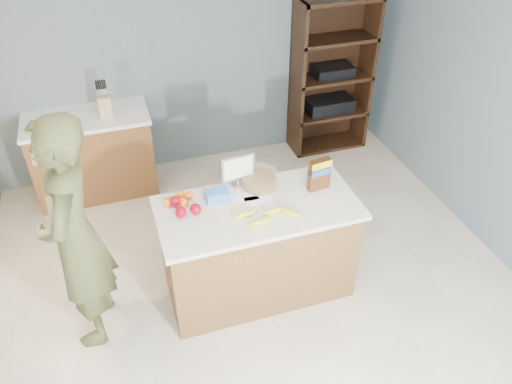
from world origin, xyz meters
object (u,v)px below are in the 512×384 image
object	(u,v)px
counter_peninsula	(258,252)
person	(75,238)
tv	(238,169)
cereal_box	(319,172)
shelving_unit	(330,78)

from	to	relation	value
counter_peninsula	person	world-z (taller)	person
tv	cereal_box	distance (m)	0.65
shelving_unit	person	bearing A→B (deg)	-144.78
person	cereal_box	bearing A→B (deg)	101.44
shelving_unit	tv	distance (m)	2.38
counter_peninsula	cereal_box	xyz separation A→B (m)	(0.53, 0.07, 0.64)
counter_peninsula	person	bearing A→B (deg)	179.79
tv	cereal_box	xyz separation A→B (m)	(0.60, -0.24, -0.00)
shelving_unit	person	distance (m)	3.54
person	counter_peninsula	bearing A→B (deg)	99.22
counter_peninsula	cereal_box	size ratio (longest dim) A/B	5.80
tv	cereal_box	world-z (taller)	tv
person	tv	xyz separation A→B (m)	(1.28, 0.31, 0.11)
shelving_unit	tv	bearing A→B (deg)	-132.99
shelving_unit	cereal_box	bearing A→B (deg)	-117.22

